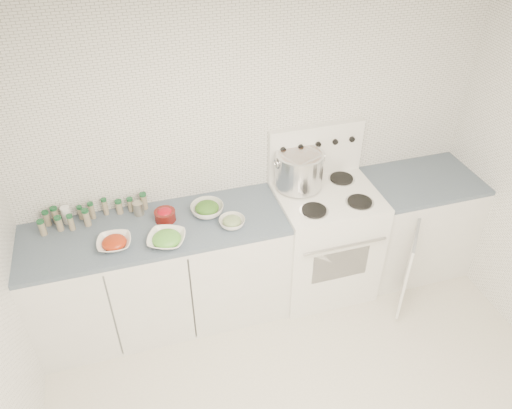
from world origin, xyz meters
name	(u,v)px	position (x,y,z in m)	size (l,w,h in m)	color
room_walls	(344,243)	(0.00, 0.00, 1.56)	(3.54, 3.04, 2.52)	white
counter_left	(162,274)	(-0.82, 1.19, 0.45)	(1.85, 0.62, 0.90)	white
stove	(323,238)	(0.48, 1.19, 0.50)	(0.76, 0.70, 1.36)	white
counter_right	(412,224)	(1.30, 1.19, 0.45)	(0.89, 0.94, 0.90)	white
stock_pot	(299,168)	(0.30, 1.35, 1.09)	(0.38, 0.36, 0.28)	silver
bowl_tomato	(114,243)	(-1.10, 1.07, 0.93)	(0.25, 0.25, 0.08)	white
bowl_snowpea	(167,239)	(-0.76, 1.01, 0.94)	(0.32, 0.32, 0.08)	white
bowl_broccoli	(207,209)	(-0.43, 1.24, 0.94)	(0.30, 0.30, 0.10)	white
bowl_zucchini	(232,222)	(-0.30, 1.06, 0.93)	(0.21, 0.21, 0.07)	white
bowl_pepper	(165,215)	(-0.73, 1.26, 0.95)	(0.15, 0.15, 0.09)	#56120E
salt_canister	(66,215)	(-1.40, 1.43, 0.96)	(0.06, 0.06, 0.13)	white
tin_can	(138,208)	(-0.91, 1.38, 0.95)	(0.08, 0.08, 0.10)	gray
spice_cluster	(87,214)	(-1.26, 1.41, 0.96)	(0.75, 0.16, 0.14)	gray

